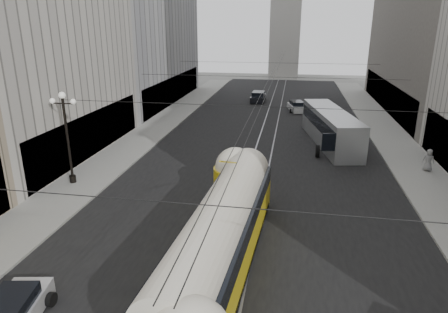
% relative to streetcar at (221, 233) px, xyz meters
% --- Properties ---
extents(road, '(20.00, 85.00, 0.02)m').
position_rel_streetcar_xyz_m(road, '(0.50, 22.67, -1.80)').
color(road, black).
rests_on(road, ground).
extents(sidewalk_left, '(4.00, 72.00, 0.15)m').
position_rel_streetcar_xyz_m(sidewalk_left, '(-11.50, 26.17, -1.73)').
color(sidewalk_left, gray).
rests_on(sidewalk_left, ground).
extents(sidewalk_right, '(4.00, 72.00, 0.15)m').
position_rel_streetcar_xyz_m(sidewalk_right, '(12.50, 26.17, -1.73)').
color(sidewalk_right, gray).
rests_on(sidewalk_right, ground).
extents(rail_left, '(0.12, 85.00, 0.04)m').
position_rel_streetcar_xyz_m(rail_left, '(-0.25, 22.67, -1.80)').
color(rail_left, gray).
rests_on(rail_left, ground).
extents(rail_right, '(0.12, 85.00, 0.04)m').
position_rel_streetcar_xyz_m(rail_right, '(1.25, 22.67, -1.80)').
color(rail_right, gray).
rests_on(rail_right, ground).
extents(distant_tower, '(6.00, 6.00, 31.36)m').
position_rel_streetcar_xyz_m(distant_tower, '(0.50, 70.17, 13.17)').
color(distant_tower, '#B2AFA8').
rests_on(distant_tower, ground).
extents(lamppost_left_mid, '(1.86, 0.44, 6.37)m').
position_rel_streetcar_xyz_m(lamppost_left_mid, '(-12.10, 8.17, 1.94)').
color(lamppost_left_mid, black).
rests_on(lamppost_left_mid, sidewalk_left).
extents(catenary, '(25.00, 72.00, 0.23)m').
position_rel_streetcar_xyz_m(catenary, '(0.62, 21.66, 4.08)').
color(catenary, black).
rests_on(catenary, ground).
extents(streetcar, '(3.53, 16.79, 3.69)m').
position_rel_streetcar_xyz_m(streetcar, '(0.00, 0.00, 0.00)').
color(streetcar, gold).
rests_on(streetcar, ground).
extents(city_bus, '(4.88, 12.67, 3.13)m').
position_rel_streetcar_xyz_m(city_bus, '(6.41, 21.39, -0.09)').
color(city_bus, '#A6A9AB').
rests_on(city_bus, ground).
extents(sedan_white_far, '(2.58, 4.32, 1.28)m').
position_rel_streetcar_xyz_m(sedan_white_far, '(3.35, 35.82, -1.23)').
color(sedan_white_far, white).
rests_on(sedan_white_far, ground).
extents(sedan_dark_far, '(1.97, 4.57, 1.43)m').
position_rel_streetcar_xyz_m(sedan_dark_far, '(-2.13, 41.51, -1.16)').
color(sedan_dark_far, black).
rests_on(sedan_dark_far, ground).
extents(pedestrian_sidewalk_right, '(0.95, 0.75, 1.70)m').
position_rel_streetcar_xyz_m(pedestrian_sidewalk_right, '(13.15, 14.92, -0.80)').
color(pedestrian_sidewalk_right, slate).
rests_on(pedestrian_sidewalk_right, sidewalk_right).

